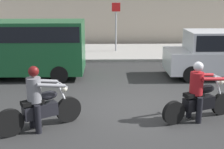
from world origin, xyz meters
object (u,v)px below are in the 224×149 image
parked_van_forest_green (26,45)px  pedestrian_bystander (65,35)px  motorcycle_with_rider_crimson (199,96)px  parked_hatchback_silver (219,53)px  motorcycle_with_rider_gray (39,104)px  street_sign_post (116,22)px

parked_van_forest_green → pedestrian_bystander: parked_van_forest_green is taller
motorcycle_with_rider_crimson → parked_hatchback_silver: 4.55m
parked_van_forest_green → parked_hatchback_silver: bearing=-1.5°
motorcycle_with_rider_gray → parked_hatchback_silver: bearing=37.4°
motorcycle_with_rider_crimson → street_sign_post: street_sign_post is taller
parked_hatchback_silver → pedestrian_bystander: (-6.38, 4.06, 0.19)m
motorcycle_with_rider_gray → parked_van_forest_green: parked_van_forest_green is taller
parked_hatchback_silver → pedestrian_bystander: 7.56m
motorcycle_with_rider_gray → street_sign_post: size_ratio=0.74×
pedestrian_bystander → parked_hatchback_silver: bearing=-32.5°
motorcycle_with_rider_crimson → street_sign_post: (-1.82, 8.84, 1.04)m
parked_van_forest_green → pedestrian_bystander: (1.04, 3.86, -0.13)m
motorcycle_with_rider_crimson → street_sign_post: bearing=101.6°
parked_van_forest_green → parked_hatchback_silver: parked_van_forest_green is taller
motorcycle_with_rider_gray → parked_van_forest_green: (-1.44, 4.78, 0.61)m
motorcycle_with_rider_gray → parked_van_forest_green: bearing=106.8°
motorcycle_with_rider_crimson → parked_hatchback_silver: bearing=64.2°
parked_hatchback_silver → motorcycle_with_rider_gray: bearing=-142.6°
motorcycle_with_rider_crimson → pedestrian_bystander: size_ratio=1.21×
parked_hatchback_silver → parked_van_forest_green: bearing=178.5°
pedestrian_bystander → motorcycle_with_rider_crimson: bearing=-61.6°
motorcycle_with_rider_gray → street_sign_post: bearing=76.9°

